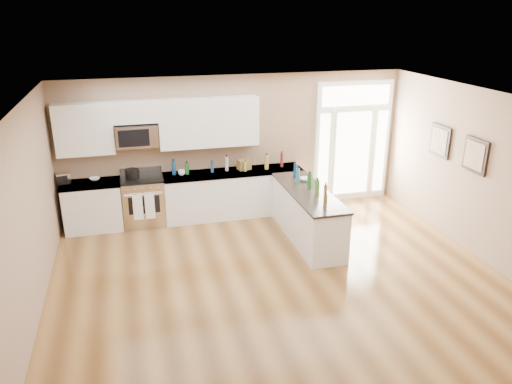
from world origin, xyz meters
TOP-DOWN VIEW (x-y plane):
  - ground at (0.00, 0.00)m, footprint 8.00×8.00m
  - room_shell at (0.00, 0.00)m, footprint 8.00×8.00m
  - back_cabinet_left at (-2.87, 3.69)m, footprint 1.10×0.66m
  - back_cabinet_right at (-0.16, 3.69)m, footprint 2.85×0.66m
  - peninsula_cabinet at (0.93, 2.24)m, footprint 0.69×2.32m
  - upper_cabinet_left at (-2.88, 3.83)m, footprint 1.04×0.33m
  - upper_cabinet_right at (-0.57, 3.83)m, footprint 1.94×0.33m
  - upper_cabinet_short at (-1.95, 3.83)m, footprint 0.82×0.33m
  - microwave at (-1.95, 3.80)m, footprint 0.78×0.41m
  - entry_door at (2.55, 3.95)m, footprint 1.70×0.10m
  - wall_art_near at (3.47, 2.20)m, footprint 0.05×0.58m
  - wall_art_far at (3.47, 1.20)m, footprint 0.05×0.58m
  - kitchen_range at (-1.93, 3.69)m, footprint 0.80×0.70m
  - stockpot at (-2.10, 3.70)m, footprint 0.33×0.33m
  - toaster_oven at (-3.35, 3.76)m, footprint 0.29×0.25m
  - cardboard_box at (0.10, 3.76)m, footprint 0.28×0.23m
  - bowl_left at (-2.80, 3.83)m, footprint 0.23×0.23m
  - bowl_peninsula at (1.06, 2.78)m, footprint 0.25×0.25m
  - cup_counter at (-1.16, 3.69)m, footprint 0.17×0.17m
  - counter_bottles at (0.33, 3.04)m, footprint 2.39×2.45m

SIDE VIEW (x-z plane):
  - ground at x=0.00m, z-range 0.00..0.00m
  - peninsula_cabinet at x=0.93m, z-range -0.04..0.90m
  - back_cabinet_right at x=-0.16m, z-range -0.03..0.91m
  - back_cabinet_left at x=-2.87m, z-range -0.03..0.91m
  - kitchen_range at x=-1.93m, z-range -0.06..1.02m
  - bowl_left at x=-2.80m, z-range 0.94..0.99m
  - bowl_peninsula at x=1.06m, z-range 0.94..1.00m
  - cup_counter at x=-1.16m, z-range 0.94..1.05m
  - cardboard_box at x=0.10m, z-range 0.94..1.14m
  - toaster_oven at x=-3.35m, z-range 0.94..1.15m
  - stockpot at x=-2.10m, z-range 0.95..1.15m
  - counter_bottles at x=0.33m, z-range 0.93..1.22m
  - entry_door at x=2.55m, z-range 0.00..2.60m
  - wall_art_near at x=3.47m, z-range 1.41..1.99m
  - wall_art_far at x=3.47m, z-range 1.41..1.99m
  - room_shell at x=0.00m, z-range -2.29..5.71m
  - microwave at x=-1.95m, z-range 1.55..1.97m
  - upper_cabinet_left at x=-2.88m, z-range 1.45..2.40m
  - upper_cabinet_right at x=-0.57m, z-range 1.45..2.40m
  - upper_cabinet_short at x=-1.95m, z-range 2.00..2.40m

